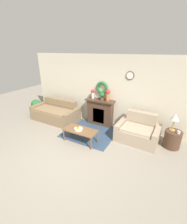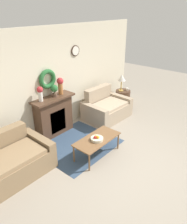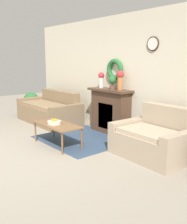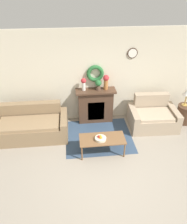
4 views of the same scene
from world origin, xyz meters
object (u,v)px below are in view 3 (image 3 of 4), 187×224
at_px(loveseat_right, 154,139).
at_px(potted_plant_on_mantel, 113,81).
at_px(fruit_bowl, 54,122).
at_px(fireplace, 110,111).
at_px(vase_on_mantel_right, 120,79).
at_px(vase_on_mantel_left, 101,79).
at_px(coffee_table, 57,126).
at_px(potted_plant_floor_by_couch, 31,101).
at_px(couch_left, 50,111).

height_order(loveseat_right, potted_plant_on_mantel, potted_plant_on_mantel).
bearing_deg(fruit_bowl, fireplace, 87.89).
distance_m(vase_on_mantel_right, potted_plant_on_mantel, 0.23).
distance_m(vase_on_mantel_left, vase_on_mantel_right, 0.63).
height_order(loveseat_right, coffee_table, loveseat_right).
distance_m(vase_on_mantel_left, potted_plant_floor_by_couch, 2.89).
xyz_separation_m(loveseat_right, fruit_bowl, (-1.69, -1.04, 0.17)).
bearing_deg(couch_left, fruit_bowl, -27.38).
xyz_separation_m(couch_left, fruit_bowl, (1.79, -0.94, 0.17)).
distance_m(vase_on_mantel_right, potted_plant_floor_by_couch, 3.50).
xyz_separation_m(vase_on_mantel_right, potted_plant_on_mantel, (-0.22, -0.02, -0.07)).
bearing_deg(fruit_bowl, vase_on_mantel_left, 100.64).
relative_size(coffee_table, potted_plant_on_mantel, 3.63).
bearing_deg(loveseat_right, coffee_table, -146.24).
bearing_deg(couch_left, vase_on_mantel_left, 20.88).
bearing_deg(couch_left, coffee_table, -25.84).
bearing_deg(loveseat_right, couch_left, -176.14).
distance_m(fruit_bowl, vase_on_mantel_left, 1.72).
relative_size(couch_left, fruit_bowl, 7.20).
distance_m(fruit_bowl, potted_plant_on_mantel, 1.67).
bearing_deg(potted_plant_floor_by_couch, couch_left, -2.82).
bearing_deg(fireplace, fruit_bowl, -92.11).
bearing_deg(vase_on_mantel_left, potted_plant_floor_by_couch, -169.49).
distance_m(fireplace, coffee_table, 1.47).
bearing_deg(coffee_table, vase_on_mantel_left, 102.79).
xyz_separation_m(vase_on_mantel_right, potted_plant_floor_by_couch, (-3.35, -0.51, -0.87)).
bearing_deg(coffee_table, fruit_bowl, -144.87).
height_order(fireplace, potted_plant_floor_by_couch, fireplace).
xyz_separation_m(fireplace, fruit_bowl, (-0.06, -1.50, -0.05)).
relative_size(loveseat_right, vase_on_mantel_left, 3.76).
distance_m(couch_left, vase_on_mantel_left, 1.87).
bearing_deg(vase_on_mantel_right, fruit_bowl, -103.06).
distance_m(coffee_table, potted_plant_floor_by_couch, 3.20).
xyz_separation_m(fireplace, potted_plant_on_mantel, (0.07, -0.01, 0.70)).
distance_m(fireplace, couch_left, 1.94).
xyz_separation_m(couch_left, vase_on_mantel_right, (2.14, 0.56, 0.98)).
height_order(fruit_bowl, potted_plant_on_mantel, potted_plant_on_mantel).
xyz_separation_m(fireplace, vase_on_mantel_left, (-0.34, 0.01, 0.73)).
height_order(fireplace, couch_left, fireplace).
bearing_deg(loveseat_right, vase_on_mantel_right, 162.91).
xyz_separation_m(vase_on_mantel_left, potted_plant_floor_by_couch, (-2.72, -0.51, -0.83)).
bearing_deg(fruit_bowl, coffee_table, 35.13).
distance_m(fireplace, potted_plant_floor_by_couch, 3.10).
height_order(couch_left, vase_on_mantel_right, vase_on_mantel_right).
bearing_deg(couch_left, potted_plant_floor_by_couch, 177.53).
xyz_separation_m(coffee_table, potted_plant_floor_by_couch, (-3.06, 0.97, 0.03)).
distance_m(fireplace, vase_on_mantel_left, 0.80).
xyz_separation_m(coffee_table, potted_plant_on_mantel, (0.08, 1.45, 0.83)).
xyz_separation_m(loveseat_right, coffee_table, (-1.63, -1.00, 0.09)).
bearing_deg(fireplace, coffee_table, -90.17).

